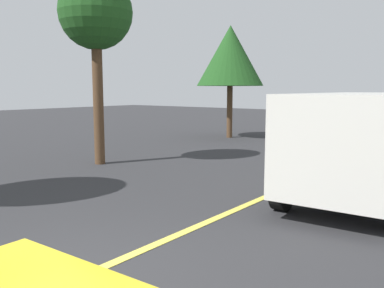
% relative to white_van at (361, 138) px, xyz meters
% --- Properties ---
extents(ground_plane, '(80.00, 80.00, 0.00)m').
position_rel_white_van_xyz_m(ground_plane, '(-6.24, 1.57, -1.27)').
color(ground_plane, '#2D2D30').
extents(lane_marking_centre, '(28.00, 0.16, 0.01)m').
position_rel_white_van_xyz_m(lane_marking_centre, '(-3.24, 1.57, -1.26)').
color(lane_marking_centre, '#E0D14C').
extents(white_van, '(5.31, 2.52, 2.20)m').
position_rel_white_van_xyz_m(white_van, '(0.00, 0.00, 0.00)').
color(white_van, silver).
rests_on(white_van, ground_plane).
extents(tree_left_verge, '(3.12, 3.12, 5.22)m').
position_rel_white_van_xyz_m(tree_left_verge, '(7.59, 8.10, 2.55)').
color(tree_left_verge, '#513823').
rests_on(tree_left_verge, ground_plane).
extents(tree_right_verge, '(2.18, 2.18, 5.62)m').
position_rel_white_van_xyz_m(tree_right_verge, '(-0.75, 7.48, 3.17)').
color(tree_right_verge, '#513823').
rests_on(tree_right_verge, ground_plane).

